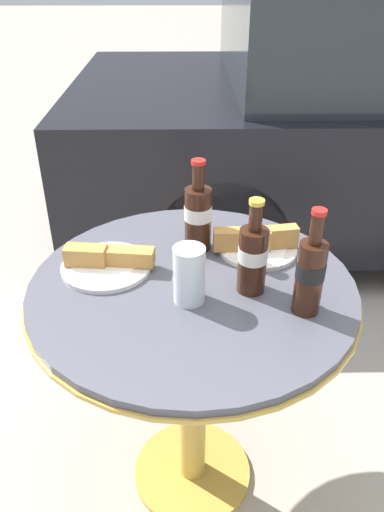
{
  "coord_description": "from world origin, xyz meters",
  "views": [
    {
      "loc": [
        -0.02,
        -0.99,
        1.44
      ],
      "look_at": [
        0.0,
        0.04,
        0.8
      ],
      "focal_mm": 35.0,
      "sensor_mm": 36.0,
      "label": 1
    }
  ],
  "objects_px": {
    "cola_bottle_right": "(253,256)",
    "cola_bottle_center": "(198,215)",
    "drinking_glass": "(189,277)",
    "lunch_plate_far": "(107,262)",
    "cola_bottle_left": "(310,273)",
    "lunch_plate_near": "(257,244)",
    "bistro_table": "(192,330)"
  },
  "relations": [
    {
      "from": "lunch_plate_near",
      "to": "cola_bottle_left",
      "type": "bearing_deg",
      "value": -72.99
    },
    {
      "from": "bistro_table",
      "to": "cola_bottle_left",
      "type": "xyz_separation_m",
      "value": [
        0.25,
        -0.11,
        0.25
      ]
    },
    {
      "from": "bistro_table",
      "to": "cola_bottle_right",
      "type": "height_order",
      "value": "cola_bottle_right"
    },
    {
      "from": "lunch_plate_near",
      "to": "lunch_plate_far",
      "type": "bearing_deg",
      "value": -169.05
    },
    {
      "from": "drinking_glass",
      "to": "cola_bottle_center",
      "type": "bearing_deg",
      "value": 83.7
    },
    {
      "from": "cola_bottle_right",
      "to": "lunch_plate_far",
      "type": "height_order",
      "value": "cola_bottle_right"
    },
    {
      "from": "cola_bottle_left",
      "to": "lunch_plate_far",
      "type": "height_order",
      "value": "cola_bottle_left"
    },
    {
      "from": "bistro_table",
      "to": "cola_bottle_center",
      "type": "relative_size",
      "value": 3.23
    },
    {
      "from": "lunch_plate_near",
      "to": "drinking_glass",
      "type": "bearing_deg",
      "value": -130.73
    },
    {
      "from": "drinking_glass",
      "to": "lunch_plate_far",
      "type": "bearing_deg",
      "value": 146.65
    },
    {
      "from": "cola_bottle_center",
      "to": "drinking_glass",
      "type": "xyz_separation_m",
      "value": [
        -0.03,
        -0.23,
        -0.04
      ]
    },
    {
      "from": "cola_bottle_right",
      "to": "cola_bottle_center",
      "type": "height_order",
      "value": "cola_bottle_center"
    },
    {
      "from": "lunch_plate_near",
      "to": "bistro_table",
      "type": "bearing_deg",
      "value": -140.99
    },
    {
      "from": "cola_bottle_left",
      "to": "cola_bottle_right",
      "type": "xyz_separation_m",
      "value": [
        -0.11,
        0.08,
        -0.01
      ]
    },
    {
      "from": "cola_bottle_right",
      "to": "drinking_glass",
      "type": "relative_size",
      "value": 1.7
    },
    {
      "from": "cola_bottle_left",
      "to": "drinking_glass",
      "type": "distance_m",
      "value": 0.26
    },
    {
      "from": "bistro_table",
      "to": "lunch_plate_far",
      "type": "distance_m",
      "value": 0.28
    },
    {
      "from": "cola_bottle_left",
      "to": "lunch_plate_near",
      "type": "bearing_deg",
      "value": 107.01
    },
    {
      "from": "lunch_plate_far",
      "to": "cola_bottle_center",
      "type": "bearing_deg",
      "value": 23.07
    },
    {
      "from": "drinking_glass",
      "to": "bistro_table",
      "type": "bearing_deg",
      "value": 83.4
    },
    {
      "from": "cola_bottle_center",
      "to": "drinking_glass",
      "type": "height_order",
      "value": "cola_bottle_center"
    },
    {
      "from": "cola_bottle_left",
      "to": "lunch_plate_far",
      "type": "distance_m",
      "value": 0.5
    },
    {
      "from": "cola_bottle_right",
      "to": "cola_bottle_left",
      "type": "bearing_deg",
      "value": -35.71
    },
    {
      "from": "drinking_glass",
      "to": "lunch_plate_near",
      "type": "relative_size",
      "value": 0.61
    },
    {
      "from": "cola_bottle_right",
      "to": "cola_bottle_center",
      "type": "xyz_separation_m",
      "value": [
        -0.12,
        0.2,
        0.01
      ]
    },
    {
      "from": "cola_bottle_left",
      "to": "cola_bottle_right",
      "type": "bearing_deg",
      "value": 144.29
    },
    {
      "from": "bistro_table",
      "to": "cola_bottle_left",
      "type": "bearing_deg",
      "value": -24.28
    },
    {
      "from": "cola_bottle_center",
      "to": "lunch_plate_far",
      "type": "xyz_separation_m",
      "value": [
        -0.23,
        -0.1,
        -0.08
      ]
    },
    {
      "from": "bistro_table",
      "to": "lunch_plate_near",
      "type": "xyz_separation_m",
      "value": [
        0.17,
        0.14,
        0.18
      ]
    },
    {
      "from": "cola_bottle_left",
      "to": "lunch_plate_far",
      "type": "xyz_separation_m",
      "value": [
        -0.46,
        0.18,
        -0.08
      ]
    },
    {
      "from": "drinking_glass",
      "to": "lunch_plate_near",
      "type": "height_order",
      "value": "drinking_glass"
    },
    {
      "from": "drinking_glass",
      "to": "lunch_plate_near",
      "type": "distance_m",
      "value": 0.28
    }
  ]
}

